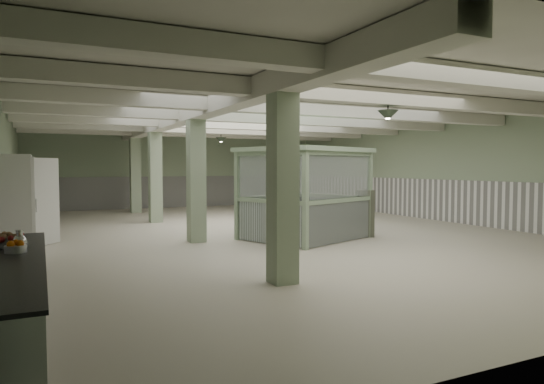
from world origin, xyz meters
name	(u,v)px	position (x,y,z in m)	size (l,w,h in m)	color
floor	(267,232)	(0.00, 0.00, 0.00)	(20.00, 20.00, 0.00)	silver
ceiling	(267,112)	(0.00, 0.00, 3.60)	(14.00, 20.00, 0.02)	silver
wall_back	(180,170)	(0.00, 10.00, 1.80)	(14.00, 0.02, 3.60)	#8FA080
wall_left	(2,174)	(-7.00, 0.00, 1.80)	(0.02, 20.00, 3.60)	#8FA080
wall_right	(441,171)	(7.00, 0.00, 1.80)	(0.02, 20.00, 3.60)	#8FA080
wainscot_left	(4,217)	(-6.97, 0.00, 0.75)	(0.05, 19.90, 1.50)	white
wainscot_right	(440,200)	(6.97, 0.00, 0.75)	(0.05, 19.90, 1.50)	white
wainscot_back	(181,192)	(0.00, 9.97, 0.75)	(13.90, 0.05, 1.50)	white
girder	(185,116)	(-2.50, 0.00, 3.38)	(0.45, 19.90, 0.40)	silver
beam_a	(464,76)	(0.00, -7.50, 3.42)	(13.90, 0.35, 0.32)	silver
beam_b	(369,96)	(0.00, -5.00, 3.42)	(13.90, 0.35, 0.32)	silver
beam_c	(308,109)	(0.00, -2.50, 3.42)	(13.90, 0.35, 0.32)	silver
beam_d	(267,118)	(0.00, 0.00, 3.42)	(13.90, 0.35, 0.32)	silver
beam_e	(236,125)	(0.00, 2.50, 3.42)	(13.90, 0.35, 0.32)	silver
beam_f	(213,130)	(0.00, 5.00, 3.42)	(13.90, 0.35, 0.32)	silver
beam_g	(195,134)	(0.00, 7.50, 3.42)	(13.90, 0.35, 0.32)	silver
column_a	(283,177)	(-2.50, -6.00, 1.80)	(0.42, 0.42, 3.60)	#95A888
column_b	(196,173)	(-2.50, -1.00, 1.80)	(0.42, 0.42, 3.60)	#95A888
column_c	(155,171)	(-2.50, 4.00, 1.80)	(0.42, 0.42, 3.60)	#95A888
column_d	(135,171)	(-2.50, 8.00, 1.80)	(0.42, 0.42, 3.60)	#95A888
pendant_front	(388,116)	(0.50, -5.00, 3.05)	(0.44, 0.44, 0.22)	#303D2E
pendant_mid	(275,132)	(0.50, 0.50, 3.05)	(0.44, 0.44, 0.22)	#303D2E
pendant_back	(221,140)	(0.50, 5.50, 3.05)	(0.44, 0.44, 0.22)	#303D2E
prep_counter	(7,298)	(-6.54, -7.00, 0.46)	(0.82, 4.70, 0.91)	#B7B7BB
pitcher_far	(20,240)	(-6.42, -6.28, 1.03)	(0.17, 0.20, 0.25)	#B7B7BB
veg_colander	(10,240)	(-6.54, -6.06, 1.00)	(0.44, 0.44, 0.20)	#38393C
orange_bowl	(16,250)	(-6.46, -6.54, 0.95)	(0.25, 0.25, 0.09)	#B2B2B7
walkin_cooler	(19,203)	(-6.62, -0.64, 1.13)	(1.09, 2.48, 2.27)	silver
guard_booth	(305,177)	(0.34, -1.72, 1.69)	(3.82, 3.55, 2.47)	#8CA584
filing_cabinet	(365,213)	(2.10, -2.06, 0.66)	(0.42, 0.61, 1.31)	#4E5144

